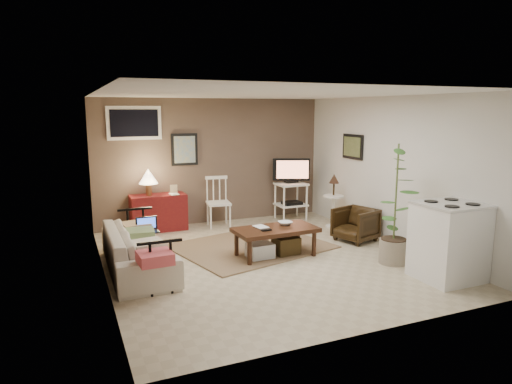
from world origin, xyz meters
name	(u,v)px	position (x,y,z in m)	size (l,w,h in m)	color
floor	(265,259)	(0.00, 0.00, 0.00)	(5.00, 5.00, 0.00)	#C1B293
art_back	(184,149)	(-0.55, 2.48, 1.45)	(0.50, 0.03, 0.60)	black
art_right	(353,147)	(2.23, 1.05, 1.52)	(0.03, 0.60, 0.45)	black
window	(134,123)	(-1.45, 2.48, 1.95)	(0.96, 0.03, 0.60)	white
rug	(251,246)	(0.04, 0.63, 0.01)	(2.27, 1.82, 0.02)	#85644D
coffee_table	(275,240)	(0.19, 0.04, 0.26)	(1.26, 0.69, 0.47)	#3D1C10
sofa	(138,243)	(-1.80, 0.23, 0.39)	(2.00, 0.59, 0.78)	beige
sofa_pillows	(144,240)	(-1.75, -0.01, 0.48)	(0.39, 1.91, 0.13)	beige
sofa_end_rails	(146,246)	(-1.68, 0.23, 0.34)	(0.54, 2.00, 0.67)	black
laptop	(147,227)	(-1.61, 0.57, 0.51)	(0.31, 0.22, 0.21)	black
red_console	(158,209)	(-1.14, 2.26, 0.40)	(0.99, 0.44, 1.15)	maroon
spindle_chair	(218,203)	(-0.01, 2.13, 0.44)	(0.48, 0.48, 0.94)	white
tv_stand	(291,187)	(1.51, 2.09, 0.65)	(0.70, 0.47, 1.23)	white
side_table	(334,194)	(1.95, 1.21, 0.62)	(0.38, 0.38, 1.01)	white
armchair	(355,223)	(1.79, 0.27, 0.31)	(0.60, 0.56, 0.62)	black
potted_plant	(396,200)	(1.62, -0.90, 0.93)	(0.44, 0.44, 1.75)	gray
stove	(449,241)	(1.86, -1.67, 0.51)	(0.78, 0.73, 1.02)	white
bowl	(285,218)	(0.41, 0.15, 0.55)	(0.21, 0.05, 0.21)	#3D1C10
book_table	(256,221)	(-0.08, 0.13, 0.56)	(0.17, 0.02, 0.24)	#3D1C10
book_console	(170,190)	(-0.92, 2.14, 0.76)	(0.15, 0.02, 0.20)	#3D1C10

